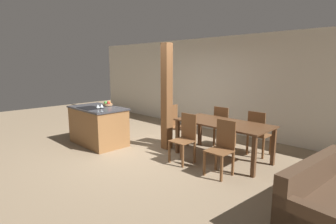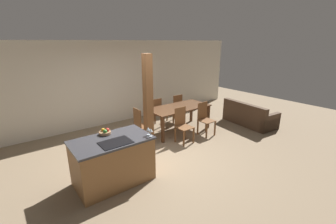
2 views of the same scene
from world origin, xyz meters
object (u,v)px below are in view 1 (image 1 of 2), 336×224
dining_chair_near_right (222,147)px  wine_glass_middle (102,106)px  fruit_bowl (108,104)px  timber_post (167,97)px  dining_chair_far_left (223,126)px  couch (335,205)px  dining_chair_far_right (258,133)px  dining_chair_head_end (175,125)px  kitchen_island (98,126)px  wine_glass_near (98,106)px  dining_chair_near_left (185,137)px  dining_table (223,127)px

dining_chair_near_right → wine_glass_middle: bearing=-161.2°
fruit_bowl → timber_post: bearing=24.5°
dining_chair_far_left → couch: (2.69, -1.66, -0.24)m
dining_chair_far_right → dining_chair_head_end: (-1.77, -0.68, 0.00)m
kitchen_island → couch: size_ratio=0.84×
dining_chair_head_end → timber_post: timber_post is taller
kitchen_island → wine_glass_near: 0.95m
dining_chair_near_left → dining_chair_near_right: same height
fruit_bowl → wine_glass_middle: bearing=-40.5°
fruit_bowl → dining_chair_near_right: 3.21m
wine_glass_middle → timber_post: (0.78, 1.21, 0.15)m
wine_glass_near → timber_post: timber_post is taller
dining_chair_head_end → couch: (3.59, -0.98, -0.24)m
wine_glass_middle → dining_chair_far_right: (2.51, 2.21, -0.55)m
kitchen_island → dining_chair_far_left: (2.30, 1.94, 0.04)m
couch → dining_chair_head_end: bearing=80.1°
dining_table → dining_chair_near_left: size_ratio=1.98×
wine_glass_near → couch: (4.33, 0.64, -0.79)m
timber_post → dining_chair_far_left: bearing=49.2°
dining_chair_far_left → fruit_bowl: bearing=35.8°
dining_chair_near_right → wine_glass_near: bearing=-159.4°
couch → wine_glass_near: bearing=103.9°
wine_glass_middle → timber_post: size_ratio=0.07×
dining_chair_near_left → timber_post: (-0.87, 0.35, 0.70)m
wine_glass_near → couch: size_ratio=0.09×
dining_chair_far_left → couch: size_ratio=0.56×
wine_glass_near → dining_chair_near_left: size_ratio=0.17×
wine_glass_near → dining_chair_near_right: size_ratio=0.17×
kitchen_island → dining_chair_near_right: dining_chair_near_right is taller
wine_glass_middle → dining_chair_far_right: wine_glass_middle is taller
wine_glass_middle → dining_chair_head_end: wine_glass_middle is taller
dining_table → couch: dining_table is taller
dining_chair_far_left → dining_chair_far_right: bearing=-180.0°
fruit_bowl → dining_chair_far_right: fruit_bowl is taller
kitchen_island → wine_glass_near: wine_glass_near is taller
wine_glass_near → couch: wine_glass_near is taller
fruit_bowl → wine_glass_near: (0.65, -0.65, 0.08)m
dining_chair_near_left → dining_chair_far_left: (0.00, 1.36, 0.00)m
dining_chair_far_left → couch: dining_chair_far_left is taller
dining_table → couch: (2.25, -0.98, -0.41)m
dining_chair_near_left → dining_chair_far_left: 1.36m
dining_chair_near_left → dining_chair_near_right: 0.86m
dining_chair_head_end → dining_chair_near_left: bearing=-126.8°
fruit_bowl → wine_glass_middle: (0.65, -0.56, 0.08)m
couch → fruit_bowl: bearing=95.4°
dining_chair_near_right → timber_post: timber_post is taller
fruit_bowl → dining_chair_far_left: size_ratio=0.24×
dining_table → dining_chair_far_left: (-0.43, 0.68, -0.17)m
kitchen_island → couch: 5.00m
fruit_bowl → timber_post: size_ratio=0.10×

